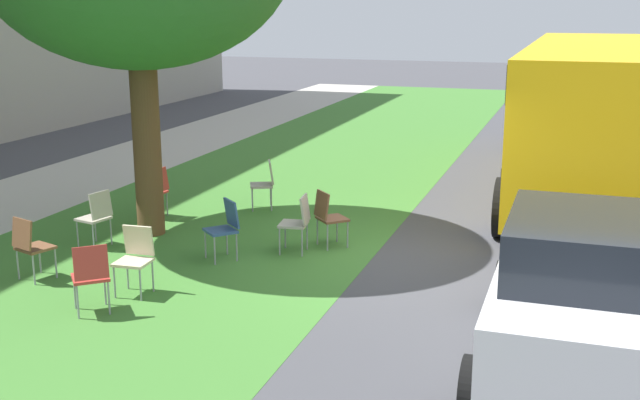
# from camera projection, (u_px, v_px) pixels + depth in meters

# --- Properties ---
(ground) EXTENTS (80.00, 80.00, 0.00)m
(ground) POSITION_uv_depth(u_px,v_px,m) (386.00, 260.00, 11.56)
(ground) COLOR #424247
(grass_verge) EXTENTS (48.00, 6.00, 0.01)m
(grass_verge) POSITION_uv_depth(u_px,v_px,m) (189.00, 239.00, 12.53)
(grass_verge) COLOR #3D752D
(grass_verge) RESTS_ON ground
(chair_0) EXTENTS (0.50, 0.50, 0.88)m
(chair_0) POSITION_uv_depth(u_px,v_px,m) (96.00, 214.00, 12.04)
(chair_0) COLOR #ADA393
(chair_0) RESTS_ON ground
(chair_1) EXTENTS (0.55, 0.55, 0.88)m
(chair_1) POSITION_uv_depth(u_px,v_px,m) (265.00, 181.00, 14.29)
(chair_1) COLOR #ADA393
(chair_1) RESTS_ON ground
(chair_2) EXTENTS (0.47, 0.47, 0.88)m
(chair_2) POSITION_uv_depth(u_px,v_px,m) (298.00, 219.00, 11.76)
(chair_2) COLOR #ADA393
(chair_2) RESTS_ON ground
(chair_3) EXTENTS (0.59, 0.59, 0.88)m
(chair_3) POSITION_uv_depth(u_px,v_px,m) (328.00, 214.00, 12.04)
(chair_3) COLOR brown
(chair_3) RESTS_ON ground
(chair_4) EXTENTS (0.45, 0.44, 0.88)m
(chair_4) POSITION_uv_depth(u_px,v_px,m) (135.00, 255.00, 10.12)
(chair_4) COLOR beige
(chair_4) RESTS_ON ground
(chair_5) EXTENTS (0.59, 0.59, 0.88)m
(chair_5) POSITION_uv_depth(u_px,v_px,m) (91.00, 273.00, 9.43)
(chair_5) COLOR #B7332D
(chair_5) RESTS_ON ground
(chair_6) EXTENTS (0.44, 0.45, 0.88)m
(chair_6) POSITION_uv_depth(u_px,v_px,m) (156.00, 189.00, 13.69)
(chair_6) COLOR #B7332D
(chair_6) RESTS_ON ground
(chair_7) EXTENTS (0.59, 0.59, 0.88)m
(chair_7) POSITION_uv_depth(u_px,v_px,m) (225.00, 225.00, 11.47)
(chair_7) COLOR #335184
(chair_7) RESTS_ON ground
(chair_8) EXTENTS (0.53, 0.52, 0.88)m
(chair_8) POSITION_uv_depth(u_px,v_px,m) (30.00, 244.00, 10.58)
(chair_8) COLOR brown
(chair_8) RESTS_ON ground
(parked_car) EXTENTS (3.70, 1.92, 1.65)m
(parked_car) POSITION_uv_depth(u_px,v_px,m) (580.00, 292.00, 7.93)
(parked_car) COLOR silver
(parked_car) RESTS_ON ground
(school_bus) EXTENTS (10.40, 2.80, 2.88)m
(school_bus) POSITION_uv_depth(u_px,v_px,m) (593.00, 101.00, 15.57)
(school_bus) COLOR yellow
(school_bus) RESTS_ON ground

